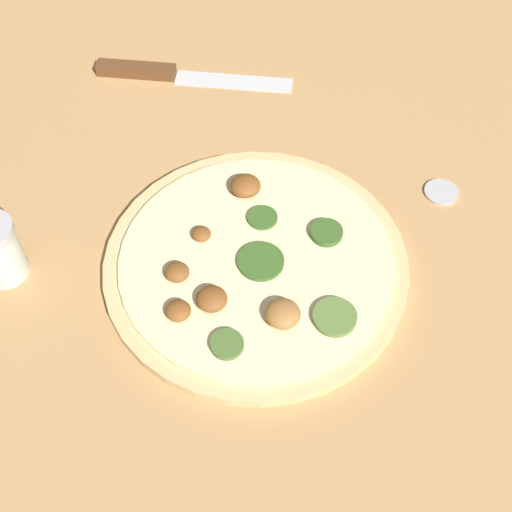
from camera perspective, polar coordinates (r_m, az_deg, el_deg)
The scene contains 4 objects.
ground_plane at distance 0.82m, azimuth 0.00°, elevation -0.91°, with size 3.00×3.00×0.00m, color tan.
pizza at distance 0.81m, azimuth -0.02°, elevation -0.63°, with size 0.35×0.35×0.03m.
knife at distance 1.06m, azimuth -7.69°, elevation 14.32°, with size 0.19×0.24×0.02m.
loose_cap at distance 0.92m, azimuth 14.62°, elevation 5.05°, with size 0.04×0.04×0.01m.
Camera 1 is at (0.35, 0.33, 0.67)m, focal length 50.00 mm.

